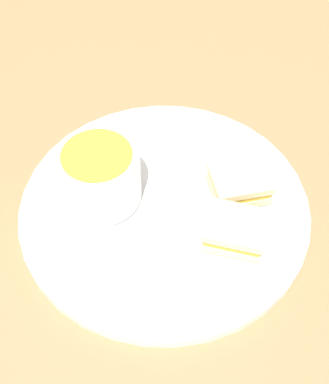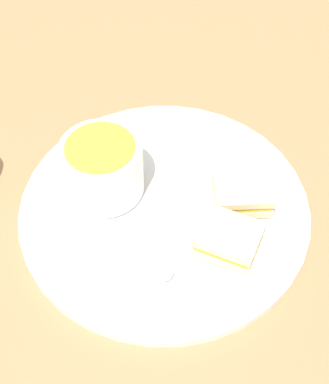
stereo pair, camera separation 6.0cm
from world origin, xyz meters
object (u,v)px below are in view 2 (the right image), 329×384
spoon (150,267)px  sandwich_half_far (242,193)px  soup_bowl (103,168)px  sandwich_half_near (228,239)px

spoon → sandwich_half_far: (-0.00, 0.14, 0.01)m
soup_bowl → spoon: bearing=-13.7°
soup_bowl → sandwich_half_near: 0.16m
soup_bowl → sandwich_half_far: 0.16m
soup_bowl → sandwich_half_far: soup_bowl is taller
soup_bowl → sandwich_half_near: bearing=19.4°
sandwich_half_near → soup_bowl: bearing=-160.6°
soup_bowl → spoon: 0.13m
sandwich_half_near → spoon: bearing=-110.6°
spoon → soup_bowl: bearing=144.2°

